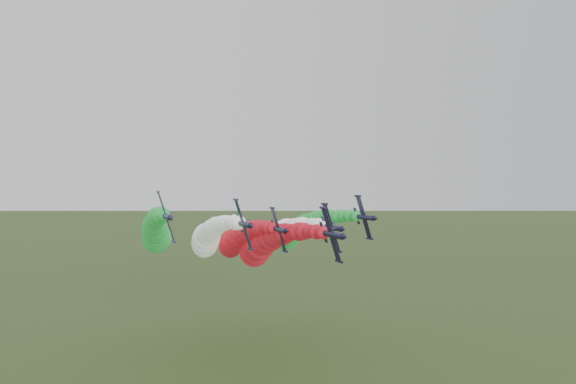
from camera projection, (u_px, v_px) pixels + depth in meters
The scene contains 6 objects.
jet_lead at pixel (264, 245), 142.11m from camera, with size 11.56×76.71×19.61m.
jet_inner_left at pixel (208, 238), 150.72m from camera, with size 11.10×76.25×19.15m.
jet_inner_right at pixel (270, 239), 153.72m from camera, with size 11.03×76.18×19.08m.
jet_outer_left at pixel (156, 232), 148.95m from camera, with size 10.99×76.10×19.00m.
jet_outer_right at pixel (297, 231), 165.63m from camera, with size 11.01×76.16×19.06m.
jet_trail at pixel (236, 239), 163.02m from camera, with size 10.97×76.12×19.02m.
Camera 1 is at (-39.72, -99.53, 45.90)m, focal length 35.00 mm.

